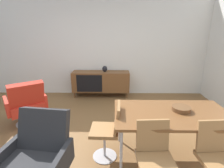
{
  "coord_description": "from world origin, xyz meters",
  "views": [
    {
      "loc": [
        0.54,
        -2.45,
        1.83
      ],
      "look_at": [
        0.49,
        0.89,
        0.8
      ],
      "focal_mm": 27.84,
      "sensor_mm": 36.0,
      "label": 1
    }
  ],
  "objects_px": {
    "sideboard": "(101,81)",
    "armchair_black_shell": "(38,154)",
    "vase_cobalt": "(105,69)",
    "dining_chair_front_right": "(217,157)",
    "dining_table": "(172,115)",
    "lounge_chair_red": "(26,103)",
    "dining_chair_front_left": "(154,156)",
    "wooden_bowl_on_table": "(181,109)",
    "dining_chair_near_window": "(109,129)"
  },
  "relations": [
    {
      "from": "vase_cobalt",
      "to": "wooden_bowl_on_table",
      "type": "relative_size",
      "value": 0.64
    },
    {
      "from": "sideboard",
      "to": "wooden_bowl_on_table",
      "type": "distance_m",
      "value": 2.85
    },
    {
      "from": "dining_chair_near_window",
      "to": "lounge_chair_red",
      "type": "height_order",
      "value": "lounge_chair_red"
    },
    {
      "from": "wooden_bowl_on_table",
      "to": "dining_chair_front_right",
      "type": "relative_size",
      "value": 0.3
    },
    {
      "from": "lounge_chair_red",
      "to": "dining_chair_near_window",
      "type": "bearing_deg",
      "value": -29.07
    },
    {
      "from": "vase_cobalt",
      "to": "lounge_chair_red",
      "type": "relative_size",
      "value": 0.18
    },
    {
      "from": "armchair_black_shell",
      "to": "sideboard",
      "type": "bearing_deg",
      "value": 81.15
    },
    {
      "from": "sideboard",
      "to": "dining_chair_near_window",
      "type": "distance_m",
      "value": 2.57
    },
    {
      "from": "armchair_black_shell",
      "to": "wooden_bowl_on_table",
      "type": "bearing_deg",
      "value": 18.31
    },
    {
      "from": "vase_cobalt",
      "to": "wooden_bowl_on_table",
      "type": "distance_m",
      "value": 2.78
    },
    {
      "from": "vase_cobalt",
      "to": "dining_table",
      "type": "xyz_separation_m",
      "value": [
        1.08,
        -2.56,
        -0.11
      ]
    },
    {
      "from": "dining_table",
      "to": "dining_chair_front_right",
      "type": "height_order",
      "value": "dining_chair_front_right"
    },
    {
      "from": "dining_chair_near_window",
      "to": "armchair_black_shell",
      "type": "bearing_deg",
      "value": -145.8
    },
    {
      "from": "sideboard",
      "to": "dining_chair_front_left",
      "type": "distance_m",
      "value": 3.22
    },
    {
      "from": "sideboard",
      "to": "vase_cobalt",
      "type": "distance_m",
      "value": 0.38
    },
    {
      "from": "dining_chair_front_left",
      "to": "lounge_chair_red",
      "type": "relative_size",
      "value": 0.9
    },
    {
      "from": "dining_chair_front_right",
      "to": "dining_chair_front_left",
      "type": "bearing_deg",
      "value": 179.99
    },
    {
      "from": "dining_chair_front_left",
      "to": "armchair_black_shell",
      "type": "relative_size",
      "value": 0.9
    },
    {
      "from": "dining_chair_front_right",
      "to": "armchair_black_shell",
      "type": "xyz_separation_m",
      "value": [
        -2.02,
        0.02,
        -0.0
      ]
    },
    {
      "from": "dining_table",
      "to": "dining_chair_front_left",
      "type": "height_order",
      "value": "dining_chair_front_left"
    },
    {
      "from": "dining_chair_front_left",
      "to": "armchair_black_shell",
      "type": "height_order",
      "value": "armchair_black_shell"
    },
    {
      "from": "sideboard",
      "to": "armchair_black_shell",
      "type": "height_order",
      "value": "armchair_black_shell"
    },
    {
      "from": "lounge_chair_red",
      "to": "armchair_black_shell",
      "type": "relative_size",
      "value": 1.0
    },
    {
      "from": "dining_chair_front_right",
      "to": "dining_chair_front_left",
      "type": "distance_m",
      "value": 0.7
    },
    {
      "from": "wooden_bowl_on_table",
      "to": "lounge_chair_red",
      "type": "distance_m",
      "value": 2.82
    },
    {
      "from": "wooden_bowl_on_table",
      "to": "sideboard",
      "type": "bearing_deg",
      "value": 118.25
    },
    {
      "from": "wooden_bowl_on_table",
      "to": "dining_chair_front_left",
      "type": "bearing_deg",
      "value": -128.51
    },
    {
      "from": "armchair_black_shell",
      "to": "dining_table",
      "type": "bearing_deg",
      "value": 17.8
    },
    {
      "from": "sideboard",
      "to": "dining_chair_front_left",
      "type": "height_order",
      "value": "dining_chair_front_left"
    },
    {
      "from": "dining_chair_front_left",
      "to": "lounge_chair_red",
      "type": "height_order",
      "value": "lounge_chair_red"
    },
    {
      "from": "dining_chair_front_right",
      "to": "lounge_chair_red",
      "type": "relative_size",
      "value": 0.9
    },
    {
      "from": "dining_chair_front_left",
      "to": "lounge_chair_red",
      "type": "bearing_deg",
      "value": 145.98
    },
    {
      "from": "sideboard",
      "to": "dining_chair_front_right",
      "type": "distance_m",
      "value": 3.47
    },
    {
      "from": "dining_chair_front_right",
      "to": "dining_chair_near_window",
      "type": "xyz_separation_m",
      "value": [
        -1.23,
        0.56,
        0.0
      ]
    },
    {
      "from": "dining_chair_near_window",
      "to": "armchair_black_shell",
      "type": "relative_size",
      "value": 0.9
    },
    {
      "from": "dining_chair_front_right",
      "to": "lounge_chair_red",
      "type": "height_order",
      "value": "lounge_chair_red"
    },
    {
      "from": "sideboard",
      "to": "lounge_chair_red",
      "type": "relative_size",
      "value": 1.69
    },
    {
      "from": "vase_cobalt",
      "to": "wooden_bowl_on_table",
      "type": "xyz_separation_m",
      "value": [
        1.22,
        -2.49,
        -0.03
      ]
    },
    {
      "from": "vase_cobalt",
      "to": "dining_chair_front_right",
      "type": "relative_size",
      "value": 0.19
    },
    {
      "from": "dining_table",
      "to": "dining_chair_front_right",
      "type": "xyz_separation_m",
      "value": [
        0.35,
        -0.56,
        -0.23
      ]
    },
    {
      "from": "vase_cobalt",
      "to": "lounge_chair_red",
      "type": "height_order",
      "value": "lounge_chair_red"
    },
    {
      "from": "vase_cobalt",
      "to": "dining_chair_near_window",
      "type": "height_order",
      "value": "vase_cobalt"
    },
    {
      "from": "dining_chair_near_window",
      "to": "wooden_bowl_on_table",
      "type": "bearing_deg",
      "value": 3.64
    },
    {
      "from": "sideboard",
      "to": "vase_cobalt",
      "type": "bearing_deg",
      "value": 0.93
    },
    {
      "from": "lounge_chair_red",
      "to": "vase_cobalt",
      "type": "bearing_deg",
      "value": 48.65
    },
    {
      "from": "vase_cobalt",
      "to": "armchair_black_shell",
      "type": "xyz_separation_m",
      "value": [
        -0.6,
        -3.09,
        -0.34
      ]
    },
    {
      "from": "sideboard",
      "to": "dining_chair_near_window",
      "type": "xyz_separation_m",
      "value": [
        0.31,
        -2.56,
        0.03
      ]
    },
    {
      "from": "vase_cobalt",
      "to": "armchair_black_shell",
      "type": "height_order",
      "value": "armchair_black_shell"
    },
    {
      "from": "dining_table",
      "to": "dining_chair_near_window",
      "type": "xyz_separation_m",
      "value": [
        -0.89,
        -0.0,
        -0.23
      ]
    },
    {
      "from": "vase_cobalt",
      "to": "wooden_bowl_on_table",
      "type": "height_order",
      "value": "vase_cobalt"
    }
  ]
}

